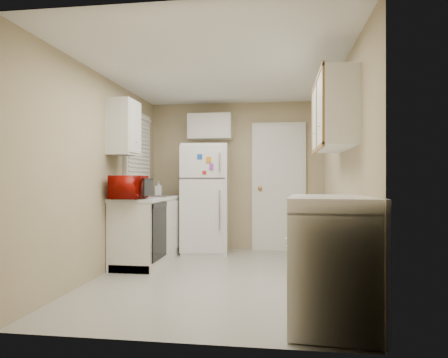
# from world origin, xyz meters

# --- Properties ---
(floor) EXTENTS (3.80, 3.80, 0.00)m
(floor) POSITION_xyz_m (0.00, 0.00, 0.00)
(floor) COLOR beige
(floor) RESTS_ON ground
(ceiling) EXTENTS (3.80, 3.80, 0.00)m
(ceiling) POSITION_xyz_m (0.00, 0.00, 2.40)
(ceiling) COLOR white
(ceiling) RESTS_ON floor
(wall_left) EXTENTS (3.80, 3.80, 0.00)m
(wall_left) POSITION_xyz_m (-1.40, 0.00, 1.20)
(wall_left) COLOR tan
(wall_left) RESTS_ON floor
(wall_right) EXTENTS (3.80, 3.80, 0.00)m
(wall_right) POSITION_xyz_m (1.40, 0.00, 1.20)
(wall_right) COLOR tan
(wall_right) RESTS_ON floor
(wall_back) EXTENTS (2.80, 2.80, 0.00)m
(wall_back) POSITION_xyz_m (0.00, 1.90, 1.20)
(wall_back) COLOR tan
(wall_back) RESTS_ON floor
(wall_front) EXTENTS (2.80, 2.80, 0.00)m
(wall_front) POSITION_xyz_m (0.00, -1.90, 1.20)
(wall_front) COLOR tan
(wall_front) RESTS_ON floor
(left_counter) EXTENTS (0.60, 1.80, 0.90)m
(left_counter) POSITION_xyz_m (-1.10, 0.90, 0.45)
(left_counter) COLOR silver
(left_counter) RESTS_ON floor
(dishwasher) EXTENTS (0.03, 0.58, 0.72)m
(dishwasher) POSITION_xyz_m (-0.81, 0.30, 0.49)
(dishwasher) COLOR black
(dishwasher) RESTS_ON floor
(sink) EXTENTS (0.54, 0.74, 0.16)m
(sink) POSITION_xyz_m (-1.10, 1.05, 0.86)
(sink) COLOR gray
(sink) RESTS_ON left_counter
(microwave) EXTENTS (0.55, 0.33, 0.35)m
(microwave) POSITION_xyz_m (-1.15, 0.15, 1.05)
(microwave) COLOR #960B04
(microwave) RESTS_ON left_counter
(soap_bottle) EXTENTS (0.11, 0.11, 0.22)m
(soap_bottle) POSITION_xyz_m (-1.15, 1.38, 1.00)
(soap_bottle) COLOR silver
(soap_bottle) RESTS_ON left_counter
(window_blinds) EXTENTS (0.10, 0.98, 1.08)m
(window_blinds) POSITION_xyz_m (-1.36, 1.05, 1.60)
(window_blinds) COLOR silver
(window_blinds) RESTS_ON wall_left
(upper_cabinet_left) EXTENTS (0.30, 0.45, 0.70)m
(upper_cabinet_left) POSITION_xyz_m (-1.25, 0.22, 1.80)
(upper_cabinet_left) COLOR silver
(upper_cabinet_left) RESTS_ON wall_left
(refrigerator) EXTENTS (0.76, 0.74, 1.69)m
(refrigerator) POSITION_xyz_m (-0.44, 1.55, 0.84)
(refrigerator) COLOR white
(refrigerator) RESTS_ON floor
(cabinet_over_fridge) EXTENTS (0.70, 0.30, 0.40)m
(cabinet_over_fridge) POSITION_xyz_m (-0.40, 1.75, 2.00)
(cabinet_over_fridge) COLOR silver
(cabinet_over_fridge) RESTS_ON wall_back
(interior_door) EXTENTS (0.86, 0.06, 2.08)m
(interior_door) POSITION_xyz_m (0.70, 1.86, 1.02)
(interior_door) COLOR white
(interior_door) RESTS_ON floor
(right_counter) EXTENTS (0.60, 2.00, 0.90)m
(right_counter) POSITION_xyz_m (1.10, -0.80, 0.45)
(right_counter) COLOR silver
(right_counter) RESTS_ON floor
(stove) EXTENTS (0.75, 0.89, 1.02)m
(stove) POSITION_xyz_m (1.14, -1.42, 0.51)
(stove) COLOR white
(stove) RESTS_ON floor
(upper_cabinet_right) EXTENTS (0.30, 1.20, 0.70)m
(upper_cabinet_right) POSITION_xyz_m (1.25, -0.50, 1.80)
(upper_cabinet_right) COLOR silver
(upper_cabinet_right) RESTS_ON wall_right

